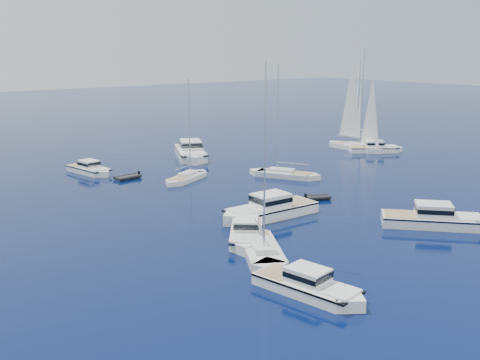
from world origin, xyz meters
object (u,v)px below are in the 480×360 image
at_px(motor_cruiser_near, 309,294).
at_px(sailboat_fore, 261,254).
at_px(motor_cruiser_right, 435,226).
at_px(tender_yellow, 416,222).

bearing_deg(motor_cruiser_near, sailboat_fore, -116.68).
xyz_separation_m(motor_cruiser_near, sailboat_fore, (2.32, 7.64, 0.00)).
relative_size(motor_cruiser_right, sailboat_fore, 0.68).
bearing_deg(sailboat_fore, tender_yellow, -157.99).
xyz_separation_m(motor_cruiser_near, tender_yellow, (19.26, 5.07, 0.00)).
distance_m(motor_cruiser_near, motor_cruiser_right, 19.73).
distance_m(motor_cruiser_right, tender_yellow, 1.82).
relative_size(motor_cruiser_right, tender_yellow, 3.24).
distance_m(motor_cruiser_right, sailboat_fore, 17.69).
height_order(motor_cruiser_right, sailboat_fore, sailboat_fore).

